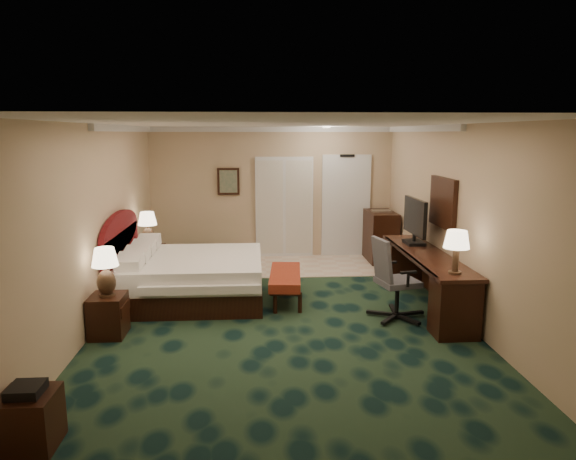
{
  "coord_description": "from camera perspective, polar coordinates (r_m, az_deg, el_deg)",
  "views": [
    {
      "loc": [
        -0.37,
        -6.88,
        2.58
      ],
      "look_at": [
        0.12,
        0.6,
        1.16
      ],
      "focal_mm": 32.0,
      "sensor_mm": 36.0,
      "label": 1
    }
  ],
  "objects": [
    {
      "name": "floor",
      "position": [
        7.35,
        -0.67,
        -9.79
      ],
      "size": [
        5.0,
        7.5,
        0.0
      ],
      "primitive_type": "cube",
      "color": "black",
      "rests_on": "ground"
    },
    {
      "name": "ceiling",
      "position": [
        6.89,
        -0.72,
        11.75
      ],
      "size": [
        5.0,
        7.5,
        0.0
      ],
      "primitive_type": "cube",
      "color": "white",
      "rests_on": "wall_back"
    },
    {
      "name": "wall_back",
      "position": [
        10.71,
        -1.77,
        4.14
      ],
      "size": [
        5.0,
        0.0,
        2.7
      ],
      "primitive_type": "cube",
      "color": "#D1AE8F",
      "rests_on": "ground"
    },
    {
      "name": "wall_front",
      "position": [
        3.38,
        2.78,
        -10.57
      ],
      "size": [
        5.0,
        0.0,
        2.7
      ],
      "primitive_type": "cube",
      "color": "#D1AE8F",
      "rests_on": "ground"
    },
    {
      "name": "wall_left",
      "position": [
        7.31,
        -20.67,
        0.36
      ],
      "size": [
        0.0,
        7.5,
        2.7
      ],
      "primitive_type": "cube",
      "color": "#D1AE8F",
      "rests_on": "ground"
    },
    {
      "name": "wall_right",
      "position": [
        7.55,
        18.61,
        0.81
      ],
      "size": [
        0.0,
        7.5,
        2.7
      ],
      "primitive_type": "cube",
      "color": "#D1AE8F",
      "rests_on": "ground"
    },
    {
      "name": "crown_molding",
      "position": [
        6.89,
        -0.71,
        11.33
      ],
      "size": [
        5.0,
        7.5,
        0.1
      ],
      "primitive_type": null,
      "color": "white",
      "rests_on": "wall_back"
    },
    {
      "name": "tile_patch",
      "position": [
        10.19,
        3.52,
        -3.91
      ],
      "size": [
        3.2,
        1.7,
        0.01
      ],
      "primitive_type": "cube",
      "color": "beige",
      "rests_on": "ground"
    },
    {
      "name": "headboard",
      "position": [
        8.36,
        -18.03,
        -2.79
      ],
      "size": [
        0.12,
        2.0,
        1.4
      ],
      "primitive_type": null,
      "color": "#470B12",
      "rests_on": "ground"
    },
    {
      "name": "entry_door",
      "position": [
        10.88,
        6.44,
        2.59
      ],
      "size": [
        1.02,
        0.06,
        2.18
      ],
      "primitive_type": "cube",
      "color": "white",
      "rests_on": "ground"
    },
    {
      "name": "closet_doors",
      "position": [
        10.72,
        -0.41,
        2.53
      ],
      "size": [
        1.2,
        0.06,
        2.1
      ],
      "primitive_type": "cube",
      "color": "#B9B2A1",
      "rests_on": "ground"
    },
    {
      "name": "wall_art",
      "position": [
        10.65,
        -6.64,
        5.39
      ],
      "size": [
        0.45,
        0.06,
        0.55
      ],
      "primitive_type": "cube",
      "color": "#45624F",
      "rests_on": "wall_back"
    },
    {
      "name": "wall_mirror",
      "position": [
        8.06,
        16.83,
        2.94
      ],
      "size": [
        0.05,
        0.95,
        0.75
      ],
      "primitive_type": "cube",
      "color": "white",
      "rests_on": "wall_right"
    },
    {
      "name": "bed",
      "position": [
        8.23,
        -10.42,
        -5.25
      ],
      "size": [
        2.13,
        1.97,
        0.67
      ],
      "primitive_type": "cube",
      "color": "white",
      "rests_on": "ground"
    },
    {
      "name": "nightstand_near",
      "position": [
        7.08,
        -19.34,
        -8.95
      ],
      "size": [
        0.43,
        0.49,
        0.54
      ],
      "primitive_type": "cube",
      "color": "black",
      "rests_on": "ground"
    },
    {
      "name": "nightstand_far",
      "position": [
        9.55,
        -15.0,
        -3.48
      ],
      "size": [
        0.47,
        0.54,
        0.59
      ],
      "primitive_type": "cube",
      "color": "black",
      "rests_on": "ground"
    },
    {
      "name": "lamp_near",
      "position": [
        6.9,
        -19.59,
        -4.42
      ],
      "size": [
        0.4,
        0.4,
        0.63
      ],
      "primitive_type": null,
      "rotation": [
        0.0,
        0.0,
        0.24
      ],
      "color": "black",
      "rests_on": "nightstand_near"
    },
    {
      "name": "lamp_far",
      "position": [
        9.43,
        -15.32,
        0.08
      ],
      "size": [
        0.41,
        0.41,
        0.62
      ],
      "primitive_type": null,
      "rotation": [
        0.0,
        0.0,
        0.28
      ],
      "color": "black",
      "rests_on": "nightstand_far"
    },
    {
      "name": "bed_bench",
      "position": [
        8.03,
        -0.31,
        -6.3
      ],
      "size": [
        0.57,
        1.36,
        0.45
      ],
      "primitive_type": "cube",
      "rotation": [
        0.0,
        0.0,
        -0.08
      ],
      "color": "maroon",
      "rests_on": "ground"
    },
    {
      "name": "side_table",
      "position": [
        5.0,
        -26.82,
        -18.41
      ],
      "size": [
        0.44,
        0.44,
        0.48
      ],
      "primitive_type": "cube",
      "color": "black",
      "rests_on": "ground"
    },
    {
      "name": "desk",
      "position": [
        8.0,
        14.99,
        -5.38
      ],
      "size": [
        0.61,
        2.83,
        0.81
      ],
      "primitive_type": "cube",
      "color": "black",
      "rests_on": "ground"
    },
    {
      "name": "tv",
      "position": [
        8.46,
        13.91,
        0.93
      ],
      "size": [
        0.1,
        0.95,
        0.74
      ],
      "primitive_type": "cube",
      "rotation": [
        0.0,
        0.0,
        0.02
      ],
      "color": "black",
      "rests_on": "desk"
    },
    {
      "name": "desk_lamp",
      "position": [
        6.83,
        18.17,
        -2.32
      ],
      "size": [
        0.37,
        0.37,
        0.57
      ],
      "primitive_type": null,
      "rotation": [
        0.0,
        0.0,
        -0.15
      ],
      "color": "black",
      "rests_on": "desk"
    },
    {
      "name": "desk_chair",
      "position": [
        7.35,
        12.11,
        -5.27
      ],
      "size": [
        0.8,
        0.77,
        1.17
      ],
      "primitive_type": null,
      "rotation": [
        0.0,
        0.0,
        0.23
      ],
      "color": "#42414C",
      "rests_on": "ground"
    },
    {
      "name": "minibar",
      "position": [
        10.6,
        10.24,
        -0.7
      ],
      "size": [
        0.54,
        0.96,
        1.02
      ],
      "primitive_type": "cube",
      "color": "black",
      "rests_on": "ground"
    }
  ]
}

